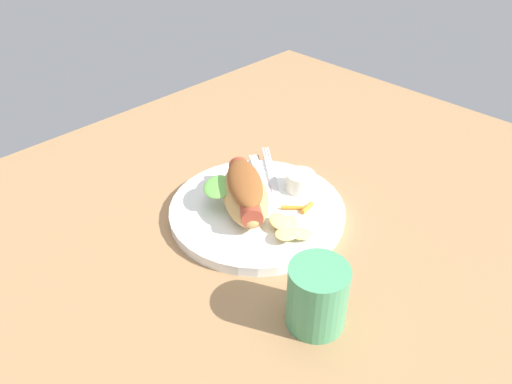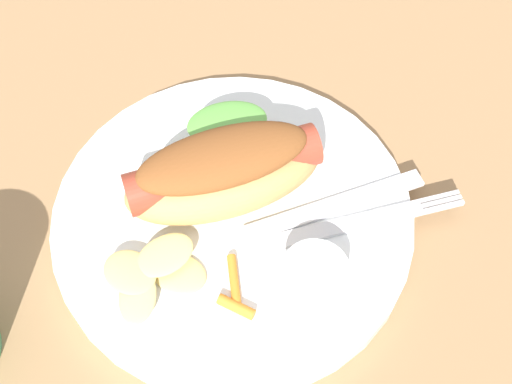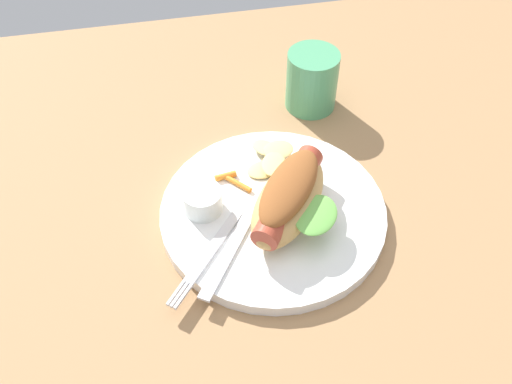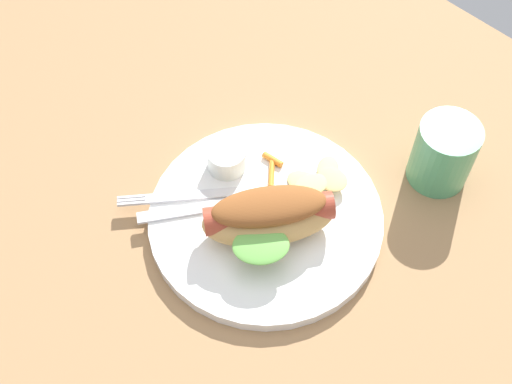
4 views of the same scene
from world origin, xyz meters
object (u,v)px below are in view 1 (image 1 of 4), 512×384
Objects in this scene: knife at (261,178)px; hot_dog at (244,192)px; plate at (257,211)px; fork at (271,173)px; chips_pile at (288,227)px; drinking_cup at (317,296)px; sauce_ramekin at (300,181)px; carrot_garnish at (301,208)px.

hot_dog is at bearing 150.49° from knife.
plate is 2.12× the size of fork.
fork is 1.54× the size of chips_pile.
sauce_ramekin is at bearing 44.86° from drinking_cup.
carrot_garnish is at bearing -51.93° from plate.
plate is at bearing 63.26° from drinking_cup.
chips_pile reaches higher than fork.
plate is 6.67cm from carrot_garnish.
sauce_ramekin is 10.85cm from chips_pile.
knife is at bearing -27.60° from hot_dog.
hot_dog is 3.77× the size of carrot_garnish.
plate is at bearing 159.58° from fork.
chips_pile is at bearing -157.58° from carrot_garnish.
chips_pile is 5.68cm from carrot_garnish.
hot_dog reaches higher than carrot_garnish.
fork is at bearing 89.90° from sauce_ramekin.
hot_dog is 3.43× the size of sauce_ramekin.
drinking_cup reaches higher than sauce_ramekin.
fork is 29.92cm from drinking_cup.
fork is at bearing -60.42° from knife.
carrot_garnish is (5.59, -6.32, -2.66)cm from hot_dog.
drinking_cup is at bearing -116.74° from plate.
plate is 5.81× the size of sauce_ramekin.
plate is 1.90× the size of knife.
chips_pile is 0.97× the size of drinking_cup.
sauce_ramekin is 0.54× the size of drinking_cup.
carrot_garnish is at bearing 45.69° from drinking_cup.
carrot_garnish is at bearing -162.68° from fork.
sauce_ramekin is 5.46cm from carrot_garnish.
hot_dog is at bearing 68.17° from drinking_cup.
drinking_cup reaches higher than fork.
chips_pile is at bearing -178.13° from fork.
drinking_cup reaches higher than carrot_garnish.
carrot_garnish is at bearing -102.79° from hot_dog.
knife is 1.72× the size of chips_pile.
hot_dog is 10.59cm from fork.
sauce_ramekin reaches higher than chips_pile.
sauce_ramekin is 1.10× the size of carrot_garnish.
knife is (-2.19, 0.16, -0.02)cm from fork.
hot_dog is 8.73cm from knife.
drinking_cup is at bearing -179.02° from knife.
sauce_ramekin reaches higher than knife.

